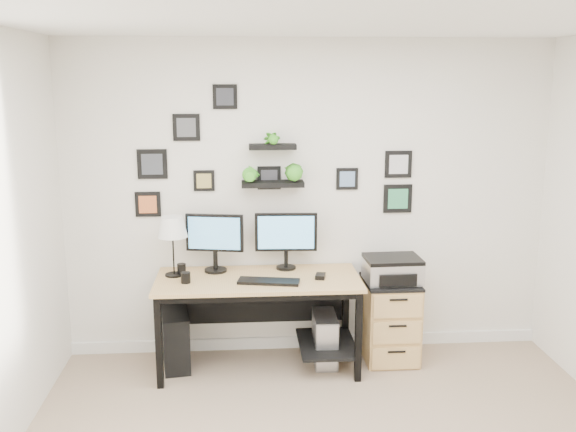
{
  "coord_description": "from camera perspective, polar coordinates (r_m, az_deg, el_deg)",
  "views": [
    {
      "loc": [
        -0.55,
        -3.18,
        2.3
      ],
      "look_at": [
        -0.18,
        1.83,
        1.2
      ],
      "focal_mm": 40.0,
      "sensor_mm": 36.0,
      "label": 1
    }
  ],
  "objects": [
    {
      "name": "mouse",
      "position": [
        5.04,
        2.9,
        -5.36
      ],
      "size": [
        0.1,
        0.13,
        0.03
      ],
      "primitive_type": "cube",
      "rotation": [
        0.0,
        0.0,
        -0.24
      ],
      "color": "black",
      "rests_on": "desk"
    },
    {
      "name": "pc_tower_black",
      "position": [
        5.33,
        -9.96,
        -10.71
      ],
      "size": [
        0.27,
        0.48,
        0.45
      ],
      "primitive_type": "cube",
      "rotation": [
        0.0,
        0.0,
        0.15
      ],
      "color": "black",
      "rests_on": "ground"
    },
    {
      "name": "monitor_left",
      "position": [
        5.16,
        -6.53,
        -1.98
      ],
      "size": [
        0.46,
        0.21,
        0.47
      ],
      "color": "black",
      "rests_on": "desk"
    },
    {
      "name": "pen_cup",
      "position": [
        5.18,
        -9.44,
        -4.69
      ],
      "size": [
        0.07,
        0.07,
        0.09
      ],
      "primitive_type": "cylinder",
      "color": "black",
      "rests_on": "desk"
    },
    {
      "name": "table_lamp",
      "position": [
        5.08,
        -10.24,
        -1.09
      ],
      "size": [
        0.24,
        0.24,
        0.48
      ],
      "color": "black",
      "rests_on": "desk"
    },
    {
      "name": "pc_tower_grey",
      "position": [
        5.33,
        3.29,
        -10.84
      ],
      "size": [
        0.19,
        0.41,
        0.41
      ],
      "color": "gray",
      "rests_on": "ground"
    },
    {
      "name": "mug",
      "position": [
        4.98,
        -9.08,
        -5.43
      ],
      "size": [
        0.07,
        0.07,
        0.08
      ],
      "primitive_type": "cylinder",
      "color": "black",
      "rests_on": "desk"
    },
    {
      "name": "wall_decor",
      "position": [
        5.16,
        -1.52,
        4.8
      ],
      "size": [
        2.28,
        0.18,
        1.06
      ],
      "color": "black",
      "rests_on": "ground"
    },
    {
      "name": "file_cabinet",
      "position": [
        5.41,
        9.03,
        -9.08
      ],
      "size": [
        0.43,
        0.53,
        0.67
      ],
      "color": "tan",
      "rests_on": "ground"
    },
    {
      "name": "room",
      "position": [
        5.66,
        1.76,
        -11.09
      ],
      "size": [
        4.0,
        4.0,
        4.0
      ],
      "color": "tan",
      "rests_on": "ground"
    },
    {
      "name": "printer",
      "position": [
        5.26,
        9.27,
        -4.7
      ],
      "size": [
        0.45,
        0.37,
        0.2
      ],
      "color": "silver",
      "rests_on": "file_cabinet"
    },
    {
      "name": "keyboard",
      "position": [
        4.93,
        -1.72,
        -5.83
      ],
      "size": [
        0.49,
        0.23,
        0.02
      ],
      "primitive_type": "cube",
      "rotation": [
        0.0,
        0.0,
        -0.19
      ],
      "color": "black",
      "rests_on": "desk"
    },
    {
      "name": "desk",
      "position": [
        5.12,
        -2.27,
        -6.71
      ],
      "size": [
        1.6,
        0.7,
        0.75
      ],
      "color": "tan",
      "rests_on": "ground"
    },
    {
      "name": "monitor_right",
      "position": [
        5.2,
        -0.18,
        -1.79
      ],
      "size": [
        0.5,
        0.17,
        0.47
      ],
      "color": "black",
      "rests_on": "desk"
    }
  ]
}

